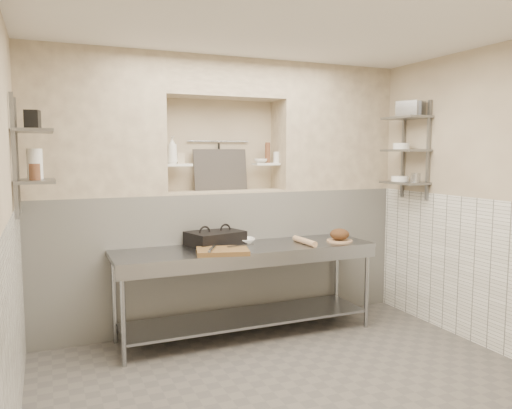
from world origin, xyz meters
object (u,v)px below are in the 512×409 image
mixing_bowl (244,241)px  bowl_alcove (260,161)px  jug_left (35,164)px  panini_press (215,238)px  rolling_pin (305,241)px  prep_table (247,273)px  cutting_board (223,251)px  bread_loaf (340,234)px  bottle_soap (172,150)px

mixing_bowl → bowl_alcove: bowl_alcove is taller
bowl_alcove → jug_left: (-2.26, -0.53, 0.00)m
panini_press → rolling_pin: bearing=-34.0°
prep_table → bowl_alcove: (0.38, 0.54, 1.09)m
cutting_board → rolling_pin: (0.92, 0.12, 0.01)m
mixing_bowl → jug_left: jug_left is taller
prep_table → mixing_bowl: size_ratio=11.19×
prep_table → rolling_pin: (0.60, -0.09, 0.29)m
mixing_bowl → rolling_pin: 0.62m
panini_press → mixing_bowl: panini_press is taller
rolling_pin → jug_left: size_ratio=1.62×
mixing_bowl → bread_loaf: 1.01m
rolling_pin → jug_left: jug_left is taller
bread_loaf → cutting_board: bearing=-175.2°
cutting_board → mixing_bowl: bearing=46.8°
prep_table → jug_left: 2.17m
cutting_board → mixing_bowl: size_ratio=2.04×
mixing_bowl → rolling_pin: bearing=-25.1°
jug_left → mixing_bowl: bearing=5.0°
jug_left → bread_loaf: bearing=-2.1°
mixing_bowl → bread_loaf: bread_loaf is taller
bottle_soap → cutting_board: bearing=-70.8°
bread_loaf → panini_press: bearing=166.8°
panini_press → cutting_board: 0.42m
mixing_bowl → bowl_alcove: 0.95m
rolling_pin → panini_press: bearing=161.2°
panini_press → bowl_alcove: bearing=12.3°
panini_press → cutting_board: size_ratio=1.28×
bread_loaf → bottle_soap: size_ratio=0.72×
panini_press → rolling_pin: size_ratio=1.51×
prep_table → bowl_alcove: 1.28m
rolling_pin → jug_left: (-2.48, 0.10, 0.81)m
rolling_pin → bowl_alcove: size_ratio=2.69×
bowl_alcove → mixing_bowl: bearing=-133.6°
panini_press → bottle_soap: bottle_soap is taller
prep_table → rolling_pin: rolling_pin is taller
prep_table → bread_loaf: size_ratio=12.97×
panini_press → bread_loaf: panini_press is taller
bread_loaf → rolling_pin: bearing=179.2°
cutting_board → jug_left: 1.77m
cutting_board → bread_loaf: 1.34m
rolling_pin → bread_loaf: bearing=-0.8°
panini_press → mixing_bowl: size_ratio=2.60×
bread_loaf → bottle_soap: bearing=157.5°
cutting_board → bread_loaf: bread_loaf is taller
panini_press → bowl_alcove: size_ratio=4.07×
bottle_soap → jug_left: (-1.29, -0.56, -0.12)m
cutting_board → jug_left: bearing=172.1°
panini_press → mixing_bowl: 0.30m
mixing_bowl → rolling_pin: size_ratio=0.58×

